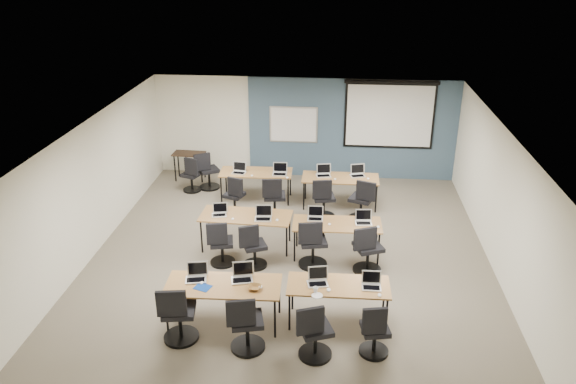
# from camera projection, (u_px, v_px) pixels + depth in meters

# --- Properties ---
(floor) EXTENTS (8.00, 9.00, 0.02)m
(floor) POSITION_uv_depth(u_px,v_px,m) (290.00, 257.00, 11.42)
(floor) COLOR #6B6354
(floor) RESTS_ON ground
(ceiling) EXTENTS (8.00, 9.00, 0.02)m
(ceiling) POSITION_uv_depth(u_px,v_px,m) (290.00, 129.00, 10.34)
(ceiling) COLOR white
(ceiling) RESTS_ON ground
(wall_back) EXTENTS (8.00, 0.04, 2.70)m
(wall_back) POSITION_uv_depth(u_px,v_px,m) (305.00, 128.00, 14.99)
(wall_back) COLOR beige
(wall_back) RESTS_ON ground
(wall_front) EXTENTS (8.00, 0.04, 2.70)m
(wall_front) POSITION_uv_depth(u_px,v_px,m) (257.00, 347.00, 6.78)
(wall_front) COLOR beige
(wall_front) RESTS_ON ground
(wall_left) EXTENTS (0.04, 9.00, 2.70)m
(wall_left) POSITION_uv_depth(u_px,v_px,m) (91.00, 189.00, 11.22)
(wall_left) COLOR beige
(wall_left) RESTS_ON ground
(wall_right) EXTENTS (0.04, 9.00, 2.70)m
(wall_right) POSITION_uv_depth(u_px,v_px,m) (502.00, 204.00, 10.55)
(wall_right) COLOR beige
(wall_right) RESTS_ON ground
(blue_accent_panel) EXTENTS (5.50, 0.04, 2.70)m
(blue_accent_panel) POSITION_uv_depth(u_px,v_px,m) (352.00, 129.00, 14.85)
(blue_accent_panel) COLOR #3D5977
(blue_accent_panel) RESTS_ON wall_back
(whiteboard) EXTENTS (1.28, 0.03, 0.98)m
(whiteboard) POSITION_uv_depth(u_px,v_px,m) (294.00, 125.00, 14.90)
(whiteboard) COLOR silver
(whiteboard) RESTS_ON wall_back
(projector_screen) EXTENTS (2.40, 0.10, 1.82)m
(projector_screen) POSITION_uv_depth(u_px,v_px,m) (390.00, 111.00, 14.50)
(projector_screen) COLOR black
(projector_screen) RESTS_ON wall_back
(training_table_front_left) EXTENTS (1.89, 0.79, 0.73)m
(training_table_front_left) POSITION_uv_depth(u_px,v_px,m) (223.00, 287.00, 9.17)
(training_table_front_left) COLOR brown
(training_table_front_left) RESTS_ON floor
(training_table_front_right) EXTENTS (1.68, 0.70, 0.73)m
(training_table_front_right) POSITION_uv_depth(u_px,v_px,m) (338.00, 287.00, 9.17)
(training_table_front_right) COLOR brown
(training_table_front_right) RESTS_ON floor
(training_table_mid_left) EXTENTS (1.87, 0.78, 0.73)m
(training_table_mid_left) POSITION_uv_depth(u_px,v_px,m) (246.00, 217.00, 11.54)
(training_table_mid_left) COLOR #A56939
(training_table_mid_left) RESTS_ON floor
(training_table_mid_right) EXTENTS (1.77, 0.74, 0.73)m
(training_table_mid_right) POSITION_uv_depth(u_px,v_px,m) (337.00, 225.00, 11.20)
(training_table_mid_right) COLOR brown
(training_table_mid_right) RESTS_ON floor
(training_table_back_left) EXTENTS (1.76, 0.73, 0.73)m
(training_table_back_left) POSITION_uv_depth(u_px,v_px,m) (256.00, 174.00, 13.76)
(training_table_back_left) COLOR olive
(training_table_back_left) RESTS_ON floor
(training_table_back_right) EXTENTS (1.83, 0.76, 0.73)m
(training_table_back_right) POSITION_uv_depth(u_px,v_px,m) (340.00, 179.00, 13.42)
(training_table_back_right) COLOR #A6602B
(training_table_back_right) RESTS_ON floor
(laptop_0) EXTENTS (0.34, 0.29, 0.26)m
(laptop_0) POSITION_uv_depth(u_px,v_px,m) (197.00, 275.00, 9.30)
(laptop_0) COLOR #B2B2B7
(laptop_0) RESTS_ON training_table_front_left
(mouse_0) EXTENTS (0.08, 0.11, 0.03)m
(mouse_0) POSITION_uv_depth(u_px,v_px,m) (202.00, 283.00, 9.19)
(mouse_0) COLOR white
(mouse_0) RESTS_ON training_table_front_left
(task_chair_0) EXTENTS (0.57, 0.57, 1.04)m
(task_chair_0) POSITION_uv_depth(u_px,v_px,m) (178.00, 318.00, 8.82)
(task_chair_0) COLOR black
(task_chair_0) RESTS_ON floor
(laptop_1) EXTENTS (0.35, 0.30, 0.27)m
(laptop_1) POSITION_uv_depth(u_px,v_px,m) (242.00, 275.00, 9.29)
(laptop_1) COLOR #B7B6C4
(laptop_1) RESTS_ON training_table_front_left
(mouse_1) EXTENTS (0.07, 0.10, 0.04)m
(mouse_1) POSITION_uv_depth(u_px,v_px,m) (261.00, 287.00, 9.07)
(mouse_1) COLOR white
(mouse_1) RESTS_ON training_table_front_left
(task_chair_1) EXTENTS (0.55, 0.55, 1.03)m
(task_chair_1) POSITION_uv_depth(u_px,v_px,m) (246.00, 327.00, 8.62)
(task_chair_1) COLOR black
(task_chair_1) RESTS_ON floor
(laptop_2) EXTENTS (0.33, 0.28, 0.25)m
(laptop_2) POSITION_uv_depth(u_px,v_px,m) (318.00, 279.00, 9.18)
(laptop_2) COLOR silver
(laptop_2) RESTS_ON training_table_front_right
(mouse_2) EXTENTS (0.09, 0.12, 0.04)m
(mouse_2) POSITION_uv_depth(u_px,v_px,m) (329.00, 290.00, 9.00)
(mouse_2) COLOR white
(mouse_2) RESTS_ON training_table_front_right
(task_chair_2) EXTENTS (0.55, 0.52, 1.00)m
(task_chair_2) POSITION_uv_depth(u_px,v_px,m) (314.00, 335.00, 8.46)
(task_chair_2) COLOR black
(task_chair_2) RESTS_ON floor
(laptop_3) EXTENTS (0.31, 0.27, 0.24)m
(laptop_3) POSITION_uv_depth(u_px,v_px,m) (371.00, 283.00, 9.08)
(laptop_3) COLOR silver
(laptop_3) RESTS_ON training_table_front_right
(mouse_3) EXTENTS (0.08, 0.11, 0.04)m
(mouse_3) POSITION_uv_depth(u_px,v_px,m) (380.00, 295.00, 8.86)
(mouse_3) COLOR white
(mouse_3) RESTS_ON training_table_front_right
(task_chair_3) EXTENTS (0.46, 0.46, 0.95)m
(task_chair_3) POSITION_uv_depth(u_px,v_px,m) (374.00, 334.00, 8.53)
(task_chair_3) COLOR black
(task_chair_3) RESTS_ON floor
(laptop_4) EXTENTS (0.30, 0.26, 0.23)m
(laptop_4) POSITION_uv_depth(u_px,v_px,m) (220.00, 212.00, 11.52)
(laptop_4) COLOR #B5B6C4
(laptop_4) RESTS_ON training_table_mid_left
(mouse_4) EXTENTS (0.08, 0.10, 0.03)m
(mouse_4) POSITION_uv_depth(u_px,v_px,m) (233.00, 219.00, 11.34)
(mouse_4) COLOR white
(mouse_4) RESTS_ON training_table_mid_left
(task_chair_4) EXTENTS (0.50, 0.50, 0.98)m
(task_chair_4) POSITION_uv_depth(u_px,v_px,m) (221.00, 247.00, 10.98)
(task_chair_4) COLOR black
(task_chair_4) RESTS_ON floor
(laptop_5) EXTENTS (0.34, 0.29, 0.26)m
(laptop_5) POSITION_uv_depth(u_px,v_px,m) (263.00, 216.00, 11.36)
(laptop_5) COLOR silver
(laptop_5) RESTS_ON training_table_mid_left
(mouse_5) EXTENTS (0.07, 0.10, 0.03)m
(mouse_5) POSITION_uv_depth(u_px,v_px,m) (277.00, 220.00, 11.29)
(mouse_5) COLOR white
(mouse_5) RESTS_ON training_table_mid_left
(task_chair_5) EXTENTS (0.51, 0.48, 0.96)m
(task_chair_5) POSITION_uv_depth(u_px,v_px,m) (253.00, 249.00, 10.90)
(task_chair_5) COLOR black
(task_chair_5) RESTS_ON floor
(laptop_6) EXTENTS (0.31, 0.27, 0.24)m
(laptop_6) POSITION_uv_depth(u_px,v_px,m) (315.00, 216.00, 11.36)
(laptop_6) COLOR silver
(laptop_6) RESTS_ON training_table_mid_right
(mouse_6) EXTENTS (0.07, 0.10, 0.03)m
(mouse_6) POSITION_uv_depth(u_px,v_px,m) (329.00, 224.00, 11.12)
(mouse_6) COLOR white
(mouse_6) RESTS_ON training_table_mid_right
(task_chair_6) EXTENTS (0.57, 0.57, 1.04)m
(task_chair_6) POSITION_uv_depth(u_px,v_px,m) (312.00, 247.00, 10.91)
(task_chair_6) COLOR black
(task_chair_6) RESTS_ON floor
(laptop_7) EXTENTS (0.33, 0.28, 0.25)m
(laptop_7) POSITION_uv_depth(u_px,v_px,m) (363.00, 220.00, 11.19)
(laptop_7) COLOR #B8B8BB
(laptop_7) RESTS_ON training_table_mid_right
(mouse_7) EXTENTS (0.07, 0.10, 0.03)m
(mouse_7) POSITION_uv_depth(u_px,v_px,m) (378.00, 227.00, 11.02)
(mouse_7) COLOR white
(mouse_7) RESTS_ON training_table_mid_right
(task_chair_7) EXTENTS (0.59, 0.55, 1.03)m
(task_chair_7) POSITION_uv_depth(u_px,v_px,m) (367.00, 253.00, 10.71)
(task_chair_7) COLOR black
(task_chair_7) RESTS_ON floor
(laptop_8) EXTENTS (0.33, 0.28, 0.25)m
(laptop_8) POSITION_uv_depth(u_px,v_px,m) (239.00, 170.00, 13.67)
(laptop_8) COLOR #BABABB
(laptop_8) RESTS_ON training_table_back_left
(mouse_8) EXTENTS (0.07, 0.10, 0.03)m
(mouse_8) POSITION_uv_depth(u_px,v_px,m) (252.00, 176.00, 13.49)
(mouse_8) COLOR white
(mouse_8) RESTS_ON training_table_back_left
(task_chair_8) EXTENTS (0.49, 0.47, 0.95)m
(task_chair_8) POSITION_uv_depth(u_px,v_px,m) (235.00, 198.00, 13.13)
(task_chair_8) COLOR black
(task_chair_8) RESTS_ON floor
(laptop_9) EXTENTS (0.35, 0.30, 0.26)m
(laptop_9) POSITION_uv_depth(u_px,v_px,m) (280.00, 171.00, 13.59)
(laptop_9) COLOR #B5B5C1
(laptop_9) RESTS_ON training_table_back_left
(mouse_9) EXTENTS (0.09, 0.12, 0.04)m
(mouse_9) POSITION_uv_depth(u_px,v_px,m) (287.00, 178.00, 13.37)
(mouse_9) COLOR white
(mouse_9) RESTS_ON training_table_back_left
(task_chair_9) EXTENTS (0.55, 0.55, 1.03)m
(task_chair_9) POSITION_uv_depth(u_px,v_px,m) (274.00, 201.00, 12.91)
(task_chair_9) COLOR black
(task_chair_9) RESTS_ON floor
(laptop_10) EXTENTS (0.35, 0.29, 0.26)m
(laptop_10) POSITION_uv_depth(u_px,v_px,m) (324.00, 173.00, 13.50)
(laptop_10) COLOR silver
(laptop_10) RESTS_ON training_table_back_right
(mouse_10) EXTENTS (0.08, 0.10, 0.03)m
(mouse_10) POSITION_uv_depth(u_px,v_px,m) (335.00, 179.00, 13.28)
(mouse_10) COLOR white
(mouse_10) RESTS_ON training_table_back_right
(task_chair_10) EXTENTS (0.54, 0.54, 1.01)m
(task_chair_10) POSITION_uv_depth(u_px,v_px,m) (323.00, 202.00, 12.87)
(task_chair_10) COLOR black
(task_chair_10) RESTS_ON floor
(laptop_11) EXTENTS (0.34, 0.29, 0.26)m
(laptop_11) POSITION_uv_depth(u_px,v_px,m) (358.00, 173.00, 13.50)
(laptop_11) COLOR #AFAFAF
(laptop_11) RESTS_ON training_table_back_right
(mouse_11) EXTENTS (0.06, 0.10, 0.04)m
(mouse_11) POSITION_uv_depth(u_px,v_px,m) (368.00, 179.00, 13.31)
(mouse_11) COLOR white
(mouse_11) RESTS_ON training_table_back_right
(task_chair_11) EXTENTS (0.58, 0.56, 1.03)m
(task_chair_11) POSITION_uv_depth(u_px,v_px,m) (362.00, 203.00, 12.77)
(task_chair_11) COLOR black
(task_chair_11) RESTS_ON floor
(blue_mousepad) EXTENTS (0.31, 0.29, 0.01)m
(blue_mousepad) POSITION_uv_depth(u_px,v_px,m) (203.00, 287.00, 9.08)
(blue_mousepad) COLOR navy
(blue_mousepad) RESTS_ON training_table_front_left
(snack_bowl) EXTENTS (0.25, 0.25, 0.05)m
(snack_bowl) POSITION_uv_depth(u_px,v_px,m) (254.00, 287.00, 9.03)
(snack_bowl) COLOR brown
(snack_bowl) RESTS_ON training_table_front_left
(snack_plate) EXTENTS (0.21, 0.21, 0.01)m
(snack_plate) POSITION_uv_depth(u_px,v_px,m) (317.00, 296.00, 8.86)
(snack_plate) COLOR white
(snack_plate) RESTS_ON training_table_front_right
(coffee_cup) EXTENTS (0.09, 0.09, 0.07)m
(coffee_cup) POSITION_uv_depth(u_px,v_px,m) (315.00, 290.00, 8.94)
(coffee_cup) COLOR white
(coffee_cup) RESTS_ON snack_plate
(utility_table) EXTENTS (0.84, 0.47, 0.75)m
(utility_table) POSITION_uv_depth(u_px,v_px,m) (189.00, 157.00, 14.97)
(utility_table) COLOR black
(utility_table) RESTS_ON floor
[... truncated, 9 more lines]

